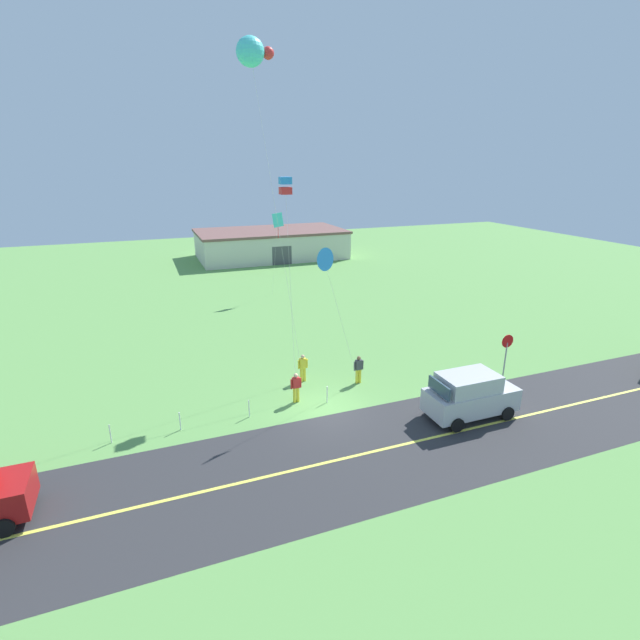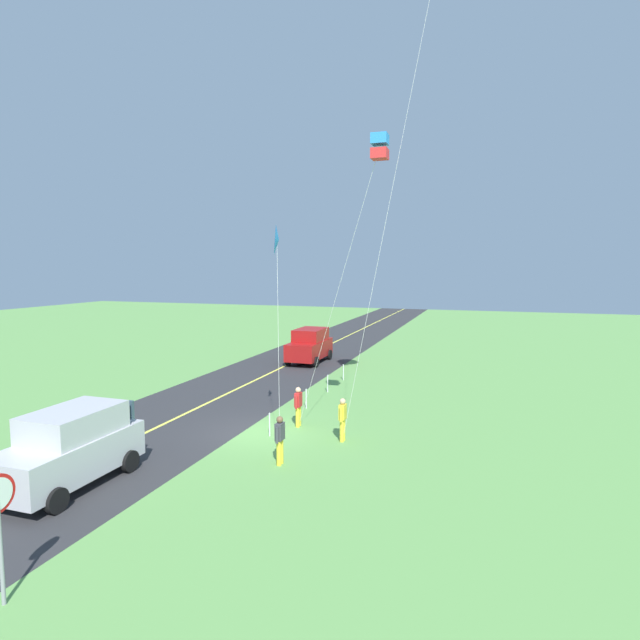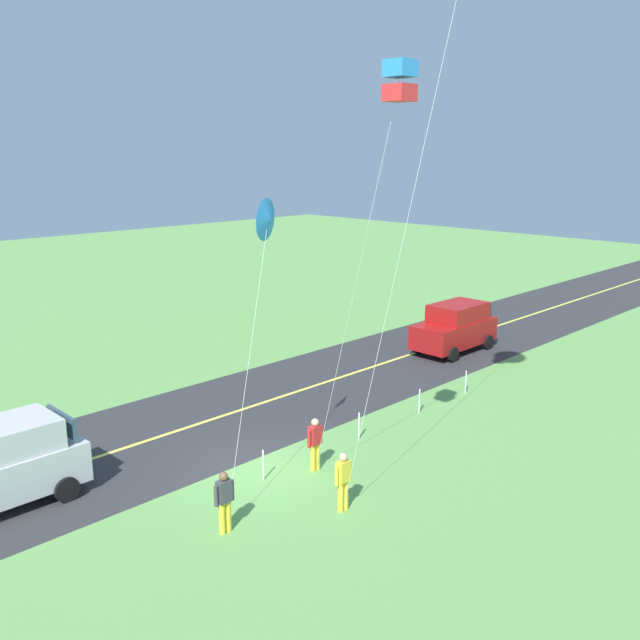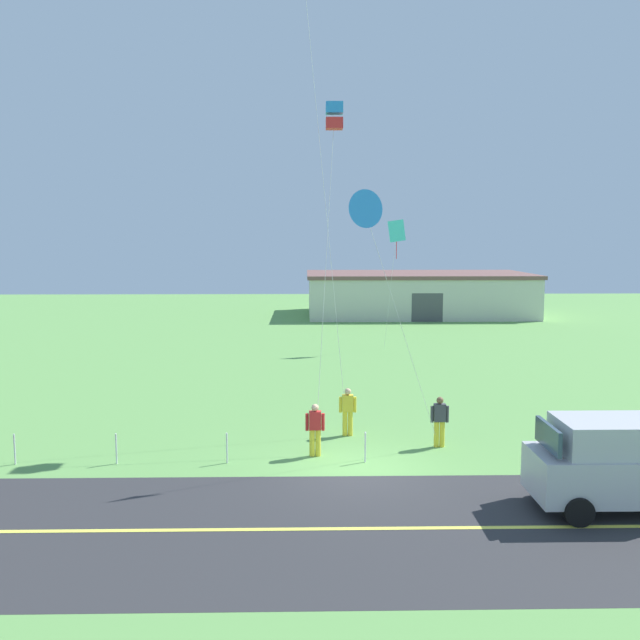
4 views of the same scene
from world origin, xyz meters
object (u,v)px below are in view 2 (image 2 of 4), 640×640
(person_adult_companion, at_px, (343,418))
(person_child_watcher, at_px, (298,405))
(car_suv_foreground, at_px, (71,447))
(kite_yellow_high, at_px, (379,148))
(car_parked_west_far, at_px, (310,345))
(person_adult_near, at_px, (280,438))
(kite_red_low, at_px, (277,240))

(person_adult_companion, distance_m, person_child_watcher, 2.42)
(person_child_watcher, bearing_deg, car_suv_foreground, -59.85)
(person_adult_companion, xyz_separation_m, kite_yellow_high, (-0.42, 1.16, 9.62))
(car_parked_west_far, relative_size, person_adult_companion, 2.75)
(person_adult_near, bearing_deg, car_suv_foreground, 22.47)
(person_adult_companion, relative_size, kite_yellow_high, 0.15)
(person_child_watcher, relative_size, kite_red_low, 0.20)
(car_suv_foreground, bearing_deg, kite_yellow_high, 130.94)
(person_adult_companion, xyz_separation_m, kite_red_low, (0.31, -2.41, 6.46))
(car_parked_west_far, bearing_deg, person_adult_companion, 23.98)
(car_parked_west_far, height_order, kite_red_low, kite_red_low)
(person_adult_near, xyz_separation_m, kite_yellow_high, (-3.22, 2.47, 9.62))
(person_adult_companion, bearing_deg, kite_yellow_high, 33.13)
(kite_yellow_high, bearing_deg, person_adult_companion, -70.17)
(person_adult_near, bearing_deg, kite_yellow_high, -138.28)
(car_suv_foreground, distance_m, person_adult_companion, 8.96)
(person_adult_near, height_order, person_adult_companion, same)
(person_adult_near, distance_m, person_adult_companion, 3.09)
(kite_red_low, bearing_deg, kite_yellow_high, 101.62)
(car_suv_foreground, relative_size, person_child_watcher, 2.75)
(car_suv_foreground, relative_size, kite_red_low, 0.56)
(person_adult_near, xyz_separation_m, kite_red_low, (-2.49, -1.11, 6.46))
(kite_red_low, bearing_deg, car_parked_west_far, -164.82)
(person_child_watcher, height_order, kite_red_low, kite_red_low)
(person_adult_companion, bearing_deg, kite_red_low, -159.26)
(kite_red_low, relative_size, kite_yellow_high, 0.72)
(car_parked_west_far, height_order, person_adult_near, car_parked_west_far)
(car_parked_west_far, xyz_separation_m, person_adult_near, (17.18, 5.09, -0.29))
(person_adult_near, distance_m, person_child_watcher, 4.00)
(car_parked_west_far, relative_size, kite_red_low, 0.56)
(person_adult_near, bearing_deg, car_parked_west_far, -84.34)
(person_adult_near, relative_size, person_adult_companion, 1.00)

